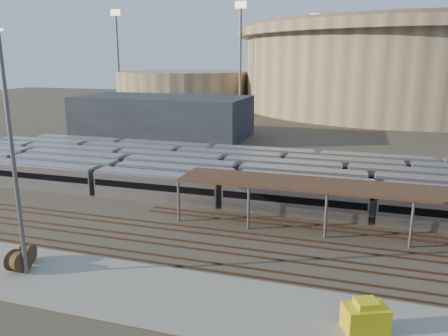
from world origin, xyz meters
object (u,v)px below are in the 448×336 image
cable_reel_west (28,253)px  yellow_equipment (365,318)px  cable_reel_east (19,261)px  yard_light_pole (13,158)px

cable_reel_west → yellow_equipment: yellow_equipment is taller
cable_reel_west → cable_reel_east: cable_reel_east is taller
cable_reel_east → yellow_equipment: bearing=-0.1°
cable_reel_west → cable_reel_east: (0.56, -1.76, 0.11)m
cable_reel_west → cable_reel_east: 1.85m
cable_reel_west → yellow_equipment: size_ratio=0.60×
yellow_equipment → yard_light_pole: bearing=156.6°
cable_reel_west → yard_light_pole: size_ratio=0.09×
cable_reel_west → yard_light_pole: bearing=-52.5°
cable_reel_west → cable_reel_east: bearing=-72.4°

